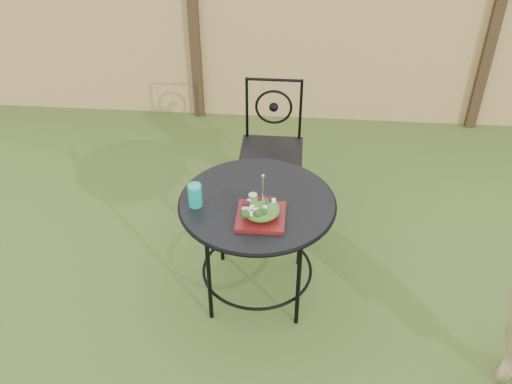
# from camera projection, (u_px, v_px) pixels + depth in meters

# --- Properties ---
(ground) EXTENTS (60.00, 60.00, 0.00)m
(ground) POSITION_uv_depth(u_px,v_px,m) (340.00, 278.00, 3.81)
(ground) COLOR #2C4B18
(ground) RESTS_ON ground
(fence) EXTENTS (8.00, 0.12, 1.90)m
(fence) POSITION_uv_depth(u_px,v_px,m) (341.00, 23.00, 5.00)
(fence) COLOR #DFAE6E
(fence) RESTS_ON ground
(patio_table) EXTENTS (0.92, 0.92, 0.72)m
(patio_table) POSITION_uv_depth(u_px,v_px,m) (257.00, 219.00, 3.38)
(patio_table) COLOR black
(patio_table) RESTS_ON ground
(patio_chair) EXTENTS (0.46, 0.46, 0.95)m
(patio_chair) POSITION_uv_depth(u_px,v_px,m) (272.00, 143.00, 4.23)
(patio_chair) COLOR black
(patio_chair) RESTS_ON ground
(salad_plate) EXTENTS (0.27, 0.27, 0.02)m
(salad_plate) POSITION_uv_depth(u_px,v_px,m) (261.00, 217.00, 3.16)
(salad_plate) COLOR #49100A
(salad_plate) RESTS_ON patio_table
(salad) EXTENTS (0.21, 0.21, 0.08)m
(salad) POSITION_uv_depth(u_px,v_px,m) (261.00, 209.00, 3.13)
(salad) COLOR #235614
(salad) RESTS_ON salad_plate
(fork) EXTENTS (0.01, 0.01, 0.18)m
(fork) POSITION_uv_depth(u_px,v_px,m) (263.00, 190.00, 3.05)
(fork) COLOR silver
(fork) RESTS_ON salad
(drinking_glass) EXTENTS (0.08, 0.08, 0.14)m
(drinking_glass) POSITION_uv_depth(u_px,v_px,m) (195.00, 195.00, 3.23)
(drinking_glass) COLOR #0EA995
(drinking_glass) RESTS_ON patio_table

